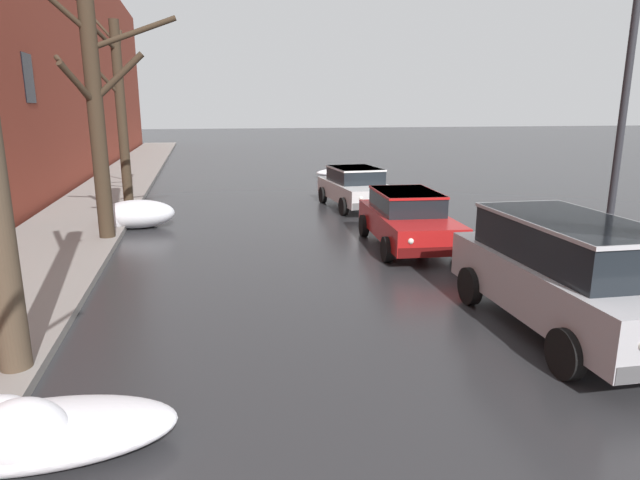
{
  "coord_description": "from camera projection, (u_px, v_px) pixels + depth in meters",
  "views": [
    {
      "loc": [
        -2.72,
        0.95,
        3.47
      ],
      "look_at": [
        -0.56,
        10.75,
        1.03
      ],
      "focal_mm": 30.48,
      "sensor_mm": 36.0,
      "label": 1
    }
  ],
  "objects": [
    {
      "name": "sedan_white_parked_kerbside_mid",
      "position": [
        356.0,
        186.0,
        19.38
      ],
      "size": [
        2.14,
        4.26,
        1.42
      ],
      "color": "silver",
      "rests_on": "ground"
    },
    {
      "name": "sedan_red_parked_kerbside_close",
      "position": [
        407.0,
        218.0,
        13.85
      ],
      "size": [
        2.19,
        4.42,
        1.42
      ],
      "color": "red",
      "rests_on": "ground"
    },
    {
      "name": "street_lamp_post",
      "position": [
        623.0,
        112.0,
        10.14
      ],
      "size": [
        0.44,
        0.24,
        6.09
      ],
      "color": "#28282D",
      "rests_on": "ground"
    },
    {
      "name": "snow_bank_near_corner_right",
      "position": [
        347.0,
        172.0,
        28.16
      ],
      "size": [
        3.2,
        1.05,
        0.48
      ],
      "color": "white",
      "rests_on": "ground"
    },
    {
      "name": "left_sidewalk_slab",
      "position": [
        76.0,
        225.0,
        16.2
      ],
      "size": [
        3.04,
        80.0,
        0.15
      ],
      "primitive_type": "cube",
      "color": "gray",
      "rests_on": "ground"
    },
    {
      "name": "suv_silver_approaching_near_lane",
      "position": [
        569.0,
        271.0,
        8.49
      ],
      "size": [
        2.22,
        4.69,
        1.82
      ],
      "color": "#B7B7BC",
      "rests_on": "ground"
    },
    {
      "name": "snow_bank_near_corner_left",
      "position": [
        136.0,
        215.0,
        16.1
      ],
      "size": [
        2.16,
        1.24,
        0.83
      ],
      "color": "white",
      "rests_on": "ground"
    },
    {
      "name": "snow_bank_mid_block_left",
      "position": [
        31.0,
        433.0,
        5.48
      ],
      "size": [
        2.74,
        1.21,
        0.73
      ],
      "color": "white",
      "rests_on": "ground"
    },
    {
      "name": "bare_tree_far_down_block",
      "position": [
        120.0,
        109.0,
        18.2
      ],
      "size": [
        1.45,
        3.25,
        7.04
      ],
      "color": "#382B1E",
      "rests_on": "ground"
    },
    {
      "name": "bare_tree_mid_block",
      "position": [
        94.0,
        95.0,
        13.55
      ],
      "size": [
        3.73,
        2.79,
        7.2
      ],
      "color": "#382B1E",
      "rests_on": "ground"
    }
  ]
}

